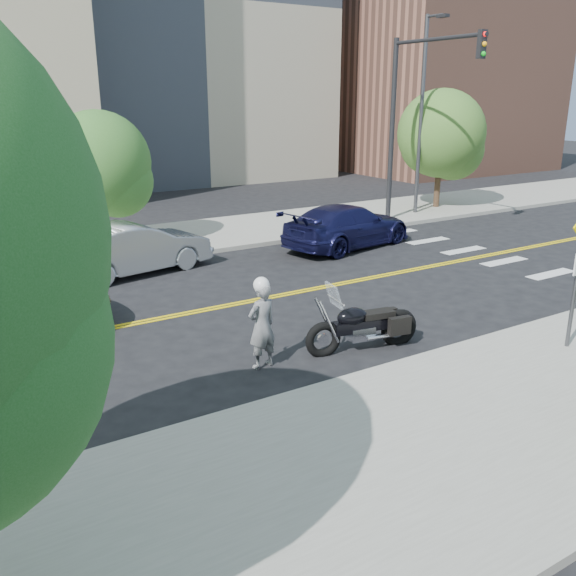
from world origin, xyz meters
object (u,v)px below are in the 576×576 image
(motorcyclist, at_px, (262,323))
(parked_car_silver, at_px, (134,248))
(motorcycle, at_px, (364,315))
(parked_car_blue, at_px, (348,226))

(motorcyclist, bearing_deg, parked_car_silver, -100.36)
(parked_car_silver, bearing_deg, motorcycle, -176.01)
(motorcycle, relative_size, parked_car_silver, 0.53)
(motorcycle, relative_size, parked_car_blue, 0.48)
(motorcycle, height_order, parked_car_silver, parked_car_silver)
(motorcyclist, relative_size, motorcycle, 0.74)
(parked_car_blue, bearing_deg, motorcycle, 133.35)
(motorcyclist, relative_size, parked_car_silver, 0.40)
(parked_car_silver, bearing_deg, parked_car_blue, -106.41)
(motorcycle, xyz_separation_m, parked_car_silver, (-2.17, 8.03, 0.01))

